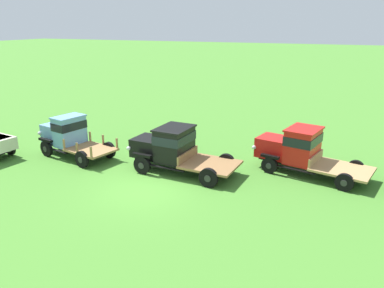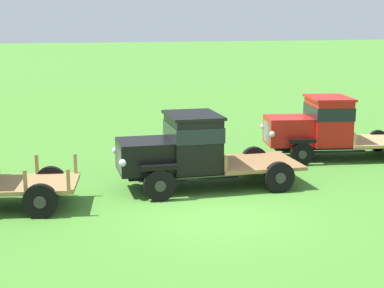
# 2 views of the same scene
# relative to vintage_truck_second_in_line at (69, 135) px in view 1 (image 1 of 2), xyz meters

# --- Properties ---
(ground_plane) EXTENTS (240.00, 240.00, 0.00)m
(ground_plane) POSITION_rel_vintage_truck_second_in_line_xyz_m (5.85, -2.19, -1.09)
(ground_plane) COLOR #47842D
(vintage_truck_second_in_line) EXTENTS (4.76, 2.68, 2.13)m
(vintage_truck_second_in_line) POSITION_rel_vintage_truck_second_in_line_xyz_m (0.00, 0.00, 0.00)
(vintage_truck_second_in_line) COLOR black
(vintage_truck_second_in_line) RESTS_ON ground
(vintage_truck_midrow_center) EXTENTS (5.33, 2.52, 2.13)m
(vintage_truck_midrow_center) POSITION_rel_vintage_truck_second_in_line_xyz_m (5.96, 0.15, 0.04)
(vintage_truck_midrow_center) COLOR black
(vintage_truck_midrow_center) RESTS_ON ground
(vintage_truck_far_side) EXTENTS (5.53, 3.03, 2.14)m
(vintage_truck_far_side) POSITION_rel_vintage_truck_second_in_line_xyz_m (11.46, 2.29, 0.02)
(vintage_truck_far_side) COLOR black
(vintage_truck_far_side) RESTS_ON ground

